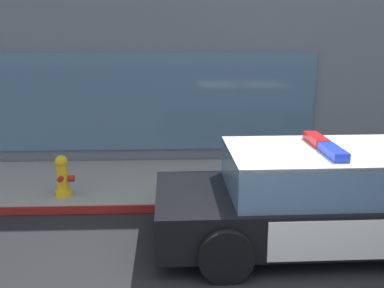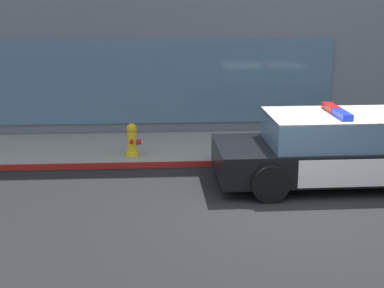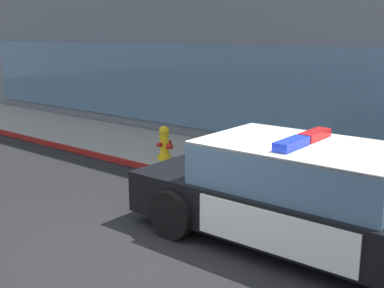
{
  "view_description": "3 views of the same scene",
  "coord_description": "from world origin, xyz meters",
  "views": [
    {
      "loc": [
        -0.73,
        -4.51,
        2.95
      ],
      "look_at": [
        -0.41,
        2.86,
        1.07
      ],
      "focal_mm": 41.77,
      "sensor_mm": 36.0,
      "label": 1
    },
    {
      "loc": [
        -2.11,
        -9.16,
        3.63
      ],
      "look_at": [
        -1.42,
        1.72,
        0.71
      ],
      "focal_mm": 53.28,
      "sensor_mm": 36.0,
      "label": 2
    },
    {
      "loc": [
        3.99,
        -4.28,
        2.77
      ],
      "look_at": [
        -0.82,
        1.6,
        1.0
      ],
      "focal_mm": 44.57,
      "sensor_mm": 36.0,
      "label": 3
    }
  ],
  "objects": [
    {
      "name": "ground",
      "position": [
        0.0,
        0.0,
        0.0
      ],
      "size": [
        48.0,
        48.0,
        0.0
      ],
      "primitive_type": "plane",
      "color": "black"
    },
    {
      "name": "sidewalk",
      "position": [
        0.0,
        3.74,
        0.07
      ],
      "size": [
        48.0,
        2.61,
        0.15
      ],
      "primitive_type": "cube",
      "color": "gray",
      "rests_on": "ground"
    },
    {
      "name": "curb_red_paint",
      "position": [
        0.0,
        2.42,
        0.08
      ],
      "size": [
        28.8,
        0.04,
        0.14
      ],
      "primitive_type": "cube",
      "color": "maroon",
      "rests_on": "ground"
    },
    {
      "name": "police_cruiser",
      "position": [
        1.46,
        1.26,
        0.68
      ],
      "size": [
        5.0,
        2.14,
        1.49
      ],
      "rotation": [
        0.0,
        0.0,
        0.01
      ],
      "color": "black",
      "rests_on": "ground"
    },
    {
      "name": "fire_hydrant",
      "position": [
        -2.65,
        2.92,
        0.5
      ],
      "size": [
        0.34,
        0.39,
        0.73
      ],
      "color": "gold",
      "rests_on": "sidewalk"
    }
  ]
}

